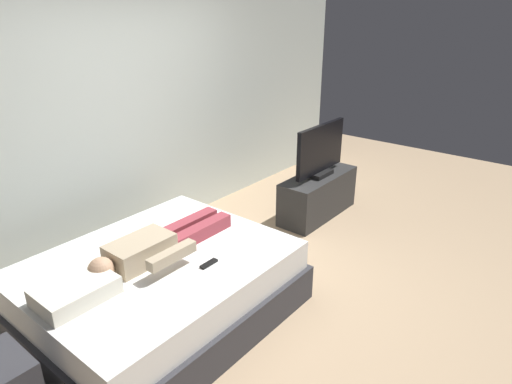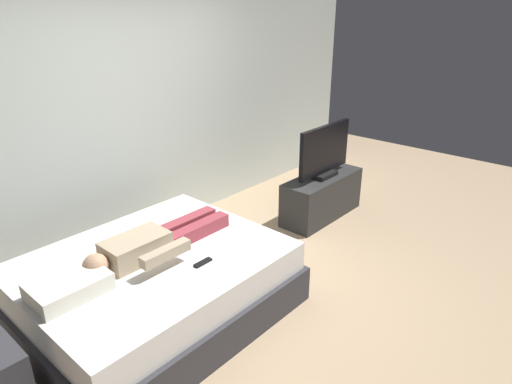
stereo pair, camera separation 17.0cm
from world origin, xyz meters
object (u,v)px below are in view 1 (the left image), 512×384
Objects in this scene: pillow at (75,291)px; person at (156,246)px; bed at (160,289)px; remote at (209,264)px; tv_stand at (318,195)px; tv at (320,151)px.

person is at bearing 2.71° from pillow.
bed is 12.98× the size of remote.
bed is 1.55× the size of person.
tv_stand is (2.20, 0.41, -0.30)m from remote.
person is 8.40× the size of remote.
remote is at bearing -169.49° from tv.
remote is 0.17× the size of tv.
remote is (0.83, -0.37, -0.05)m from pillow.
pillow is at bearing 155.91° from remote.
person reaches higher than pillow.
tv is (0.00, 0.00, 0.53)m from tv_stand.
pillow is (-0.65, 0.00, 0.34)m from bed.
pillow is at bearing -179.33° from tv_stand.
bed is at bearing -131.84° from person.
bed is 0.73m from pillow.
tv_stand is at bearing 180.00° from tv.
bed reaches higher than tv_stand.
person is 2.36m from tv.
bed is at bearing -179.14° from tv_stand.
bed is at bearing 115.79° from remote.
person is at bearing -179.91° from tv.
person is 2.38m from tv_stand.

